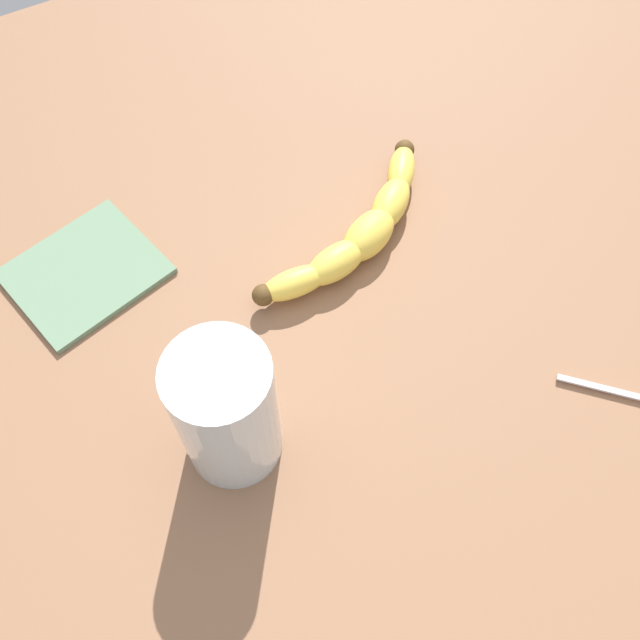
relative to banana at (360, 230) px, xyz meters
The scene contains 4 objects.
wooden_tabletop 16.43cm from the banana, 131.92° to the right, with size 120.00×120.00×3.00cm, color #895F43.
banana is the anchor object (origin of this frame).
smoothie_glass 22.66cm from the banana, 145.85° to the right, with size 7.31×7.31×12.69cm.
folded_napkin 24.87cm from the banana, 159.00° to the left, with size 12.36×10.79×0.60cm, color slate.
Camera 1 is at (-11.18, -19.70, 54.57)cm, focal length 38.98 mm.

